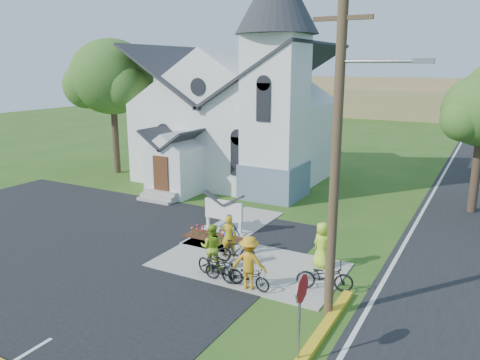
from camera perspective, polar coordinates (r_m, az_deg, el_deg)
The scene contains 20 objects.
ground at distance 18.36m, azimuth -3.90°, elevation -9.98°, with size 120.00×120.00×0.00m, color #2E5418.
parking_lot at distance 21.49m, azimuth -23.00°, elevation -7.44°, with size 20.00×16.00×0.02m, color black.
sidewalk at distance 18.05m, azimuth 1.05°, elevation -10.30°, with size 7.00×4.00×0.05m, color #A09D91.
church at distance 30.40m, azimuth 0.00°, elevation 9.78°, with size 12.35×12.00×13.00m.
church_sign at distance 21.13m, azimuth -2.00°, elevation -3.73°, with size 2.20×0.40×1.70m.
flower_bed at distance 20.73m, azimuth -3.26°, elevation -7.00°, with size 2.60×1.10×0.07m, color #381F0F.
utility_pole at distance 13.29m, azimuth 11.96°, elevation 4.88°, with size 3.45×0.28×10.00m.
stop_sign at distance 11.96m, azimuth 7.45°, elevation -14.33°, with size 0.11×0.76×2.48m.
tree_lot_corner at distance 33.42m, azimuth -15.37°, elevation 12.00°, with size 5.60×5.60×9.15m.
distant_hills at distance 70.84m, azimuth 24.36°, elevation 8.40°, with size 61.00×10.00×5.60m.
cyclist_0 at distance 18.39m, azimuth -1.37°, elevation -6.87°, with size 0.62×0.41×1.70m, color #BC9716.
bike_0 at distance 16.79m, azimuth -2.91°, elevation -10.36°, with size 0.63×1.81×0.95m, color black.
cyclist_1 at distance 17.35m, azimuth -3.46°, elevation -8.14°, with size 0.85×0.66×1.74m, color #89B021.
bike_1 at distance 18.05m, azimuth -0.53°, elevation -8.64°, with size 0.42×1.50×0.90m, color black.
cyclist_2 at distance 18.85m, azimuth -1.33°, elevation -6.53°, with size 0.93×0.39×1.59m, color blue.
bike_2 at distance 16.10m, azimuth 1.16°, elevation -11.68°, with size 0.55×1.59×0.83m, color black.
cyclist_3 at distance 15.89m, azimuth 1.14°, elevation -10.03°, with size 1.19×0.69×1.85m, color orange.
bike_3 at distance 16.54m, azimuth -2.00°, elevation -10.87°, with size 0.42×1.48×0.89m, color black.
cyclist_4 at distance 17.73m, azimuth 9.97°, elevation -7.81°, with size 0.86×0.56×1.75m, color #B8E92B.
bike_4 at distance 16.19m, azimuth 10.29°, elevation -11.46°, with size 0.66×1.89×0.99m, color black.
Camera 1 is at (9.16, -14.08, 7.41)m, focal length 35.00 mm.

